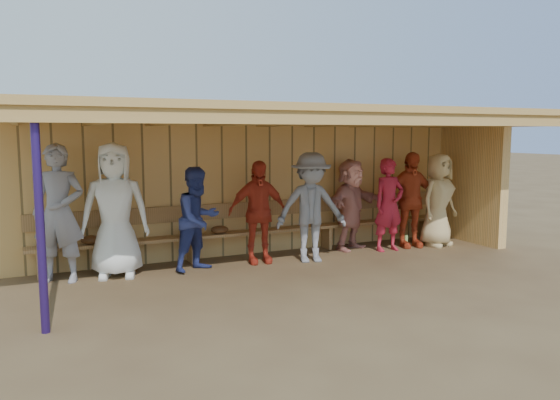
# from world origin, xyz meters

# --- Properties ---
(ground) EXTENTS (90.00, 90.00, 0.00)m
(ground) POSITION_xyz_m (0.00, 0.00, 0.00)
(ground) COLOR brown
(ground) RESTS_ON ground
(player_a) EXTENTS (0.86, 0.73, 1.99)m
(player_a) POSITION_xyz_m (-3.31, 0.71, 0.99)
(player_a) COLOR gray
(player_a) RESTS_ON ground
(player_b) EXTENTS (1.09, 0.84, 2.00)m
(player_b) POSITION_xyz_m (-2.54, 0.66, 1.00)
(player_b) COLOR white
(player_b) RESTS_ON ground
(player_c) EXTENTS (0.96, 0.87, 1.61)m
(player_c) POSITION_xyz_m (-1.33, 0.50, 0.81)
(player_c) COLOR navy
(player_c) RESTS_ON ground
(player_d) EXTENTS (1.02, 0.51, 1.68)m
(player_d) POSITION_xyz_m (-0.30, 0.57, 0.84)
(player_d) COLOR red
(player_d) RESTS_ON ground
(player_e) EXTENTS (1.30, 0.93, 1.81)m
(player_e) POSITION_xyz_m (0.53, 0.27, 0.91)
(player_e) COLOR gray
(player_e) RESTS_ON ground
(player_f) EXTENTS (1.61, 1.09, 1.66)m
(player_f) POSITION_xyz_m (1.65, 0.81, 0.83)
(player_f) COLOR #E08D7E
(player_f) RESTS_ON ground
(player_g) EXTENTS (0.62, 0.41, 1.68)m
(player_g) POSITION_xyz_m (2.21, 0.42, 0.84)
(player_g) COLOR #AE1B2E
(player_g) RESTS_ON ground
(player_h) EXTENTS (0.96, 0.74, 1.75)m
(player_h) POSITION_xyz_m (3.31, 0.38, 0.87)
(player_h) COLOR tan
(player_h) RESTS_ON ground
(player_extra) EXTENTS (1.10, 0.59, 1.78)m
(player_extra) POSITION_xyz_m (2.76, 0.52, 0.89)
(player_extra) COLOR #BF3F1E
(player_extra) RESTS_ON ground
(dugout_structure) EXTENTS (8.80, 3.20, 2.50)m
(dugout_structure) POSITION_xyz_m (0.39, 0.69, 1.69)
(dugout_structure) COLOR #E2AE60
(dugout_structure) RESTS_ON ground
(bench) EXTENTS (7.60, 0.34, 0.93)m
(bench) POSITION_xyz_m (0.00, 1.12, 0.53)
(bench) COLOR #AD7F4A
(bench) RESTS_ON ground
(dugout_equipment) EXTENTS (6.72, 0.62, 0.80)m
(dugout_equipment) POSITION_xyz_m (-0.76, 0.99, 0.49)
(dugout_equipment) COLOR gold
(dugout_equipment) RESTS_ON ground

